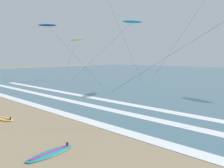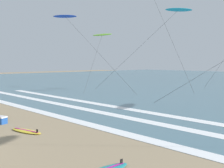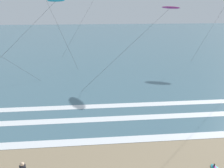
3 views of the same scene
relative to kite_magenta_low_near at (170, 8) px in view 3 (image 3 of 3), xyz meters
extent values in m
cube|color=#476B7A|center=(-8.03, 28.85, -8.59)|extent=(140.00, 90.00, 0.01)
cube|color=white|center=(-6.75, -15.75, -8.58)|extent=(56.00, 0.80, 0.01)
cube|color=white|center=(-9.67, -12.74, -8.58)|extent=(55.96, 0.82, 0.01)
cube|color=white|center=(-8.78, -10.31, -8.58)|extent=(42.02, 0.84, 0.01)
sphere|color=#DBB28E|center=(-13.92, -19.39, -7.10)|extent=(0.21, 0.21, 0.21)
cube|color=black|center=(-3.11, -18.92, -8.43)|extent=(0.02, 0.12, 0.16)
ellipsoid|color=#CC2384|center=(0.08, 0.05, 0.06)|extent=(2.10, 3.22, 0.43)
cylinder|color=#333333|center=(-5.73, -3.14, -4.27)|extent=(11.65, 6.40, 8.68)
cylinder|color=#333333|center=(10.44, 6.98, -2.55)|extent=(8.02, 3.27, 12.11)
cylinder|color=#333333|center=(-10.63, 11.82, -0.21)|extent=(10.52, 2.27, 16.78)
ellipsoid|color=#23A8C6|center=(-14.81, 2.30, 0.93)|extent=(2.52, 3.04, 0.43)
cylinder|color=#333333|center=(-19.83, 0.25, -3.83)|extent=(10.05, 4.12, 9.54)
cylinder|color=#333333|center=(-15.25, -0.49, 0.07)|extent=(5.56, 5.32, 17.34)
camera|label=1|loc=(3.99, -24.06, -4.66)|focal=32.49mm
camera|label=2|loc=(3.47, -25.62, -4.99)|focal=44.74mm
camera|label=3|loc=(-10.09, -28.37, 0.61)|focal=33.86mm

